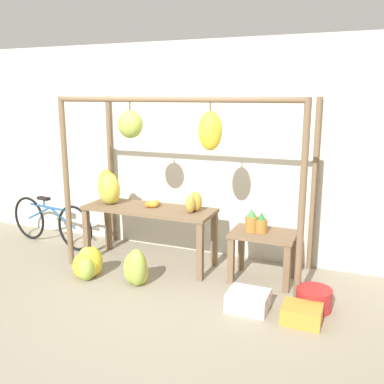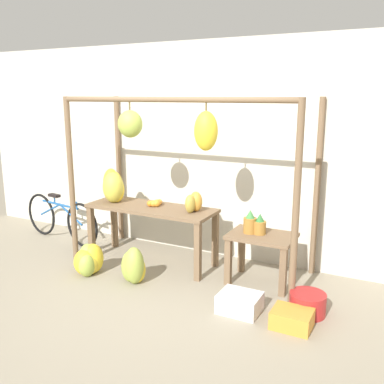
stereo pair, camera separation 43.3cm
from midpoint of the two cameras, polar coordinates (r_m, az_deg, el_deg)
The scene contains 15 objects.
ground_plane at distance 4.67m, azimuth -3.76°, elevation -14.21°, with size 20.00×20.00×0.00m, color gray.
shop_wall_back at distance 5.66m, azimuth 4.59°, elevation 5.49°, with size 8.00×0.08×2.80m.
stall_awning at distance 4.87m, azimuth 0.53°, elevation 5.55°, with size 2.92×1.16×2.10m.
display_table_main at distance 5.44m, azimuth -3.18°, elevation -3.16°, with size 1.67×0.59×0.74m.
display_table_side at distance 4.98m, azimuth 11.75°, elevation -7.11°, with size 0.73×0.53×0.58m.
banana_pile_on_table at distance 5.65m, azimuth -8.24°, elevation 0.64°, with size 0.41×0.39×0.44m.
orange_pile at distance 5.41m, azimuth -2.74°, elevation -1.53°, with size 0.18×0.21×0.09m.
pineapple_cluster at distance 4.92m, azimuth 10.81°, elevation -4.25°, with size 0.26×0.16×0.27m.
banana_pile_ground_left at distance 5.31m, azimuth -11.32°, elevation -9.03°, with size 0.39×0.43×0.37m.
banana_pile_ground_right at distance 4.99m, azimuth -5.22°, elevation -10.03°, with size 0.39×0.35×0.44m.
fruit_crate_white at distance 4.45m, azimuth 9.25°, elevation -14.42°, with size 0.41×0.33×0.19m.
blue_bucket at distance 4.55m, azimuth 17.89°, elevation -14.05°, with size 0.36×0.36×0.22m.
parked_bicycle at distance 6.54m, azimuth -15.31°, elevation -3.44°, with size 1.59×0.29×0.69m.
papaya_pile at distance 5.13m, azimuth 2.67°, elevation -1.41°, with size 0.23×0.29×0.24m.
fruit_crate_purple at distance 4.30m, azimuth 16.13°, elevation -16.00°, with size 0.37×0.30×0.17m.
Camera 2 is at (2.36, -3.46, 2.12)m, focal length 40.00 mm.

